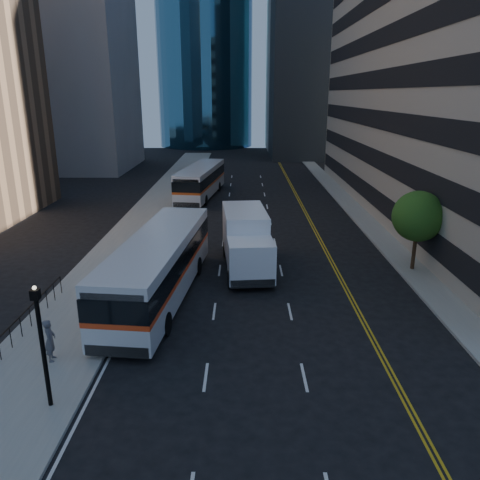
{
  "coord_description": "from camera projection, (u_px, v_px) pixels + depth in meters",
  "views": [
    {
      "loc": [
        -2.02,
        -20.43,
        10.98
      ],
      "look_at": [
        -2.16,
        5.68,
        2.8
      ],
      "focal_mm": 35.0,
      "sensor_mm": 36.0,
      "label": 1
    }
  ],
  "objects": [
    {
      "name": "box_truck",
      "position": [
        246.0,
        240.0,
        30.1
      ],
      "size": [
        3.36,
        8.01,
        3.73
      ],
      "rotation": [
        0.0,
        0.0,
        0.09
      ],
      "color": "white",
      "rests_on": "ground"
    },
    {
      "name": "sidewalk_west",
      "position": [
        158.0,
        208.0,
        46.65
      ],
      "size": [
        5.0,
        90.0,
        0.15
      ],
      "primitive_type": "cube",
      "color": "gray",
      "rests_on": "ground"
    },
    {
      "name": "ground",
      "position": [
        284.0,
        330.0,
        22.77
      ],
      "size": [
        160.0,
        160.0,
        0.0
      ],
      "primitive_type": "plane",
      "color": "black",
      "rests_on": "ground"
    },
    {
      "name": "street_tree",
      "position": [
        418.0,
        216.0,
        29.27
      ],
      "size": [
        3.2,
        3.2,
        5.1
      ],
      "color": "#332114",
      "rests_on": "sidewalk_east"
    },
    {
      "name": "pedestrian",
      "position": [
        50.0,
        340.0,
        19.65
      ],
      "size": [
        0.57,
        0.75,
        1.87
      ],
      "primitive_type": "imported",
      "rotation": [
        0.0,
        0.0,
        1.76
      ],
      "color": "#505057",
      "rests_on": "sidewalk_west"
    },
    {
      "name": "lamp_post",
      "position": [
        42.0,
        342.0,
        16.27
      ],
      "size": [
        0.28,
        0.28,
        4.56
      ],
      "color": "black",
      "rests_on": "sidewalk_west"
    },
    {
      "name": "midrise_west",
      "position": [
        62.0,
        46.0,
        67.29
      ],
      "size": [
        18.0,
        18.0,
        35.0
      ],
      "primitive_type": "cube",
      "color": "gray",
      "rests_on": "ground"
    },
    {
      "name": "bus_rear",
      "position": [
        201.0,
        181.0,
        51.46
      ],
      "size": [
        4.63,
        13.38,
        3.38
      ],
      "rotation": [
        0.0,
        0.0,
        -0.14
      ],
      "color": "silver",
      "rests_on": "ground"
    },
    {
      "name": "bus_front",
      "position": [
        159.0,
        265.0,
        25.76
      ],
      "size": [
        4.39,
        14.05,
        3.56
      ],
      "rotation": [
        0.0,
        0.0,
        -0.1
      ],
      "color": "silver",
      "rests_on": "ground"
    },
    {
      "name": "sidewalk_east",
      "position": [
        353.0,
        208.0,
        46.55
      ],
      "size": [
        2.0,
        90.0,
        0.15
      ],
      "primitive_type": "cube",
      "color": "gray",
      "rests_on": "ground"
    }
  ]
}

